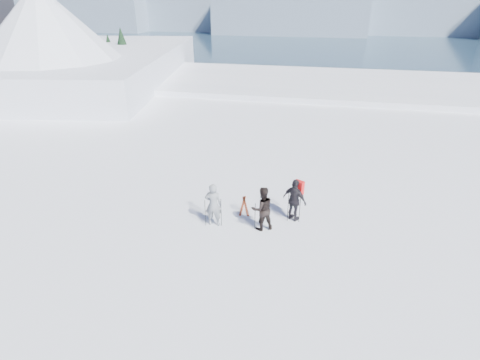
# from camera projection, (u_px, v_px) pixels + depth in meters

# --- Properties ---
(lake_basin) EXTENTS (820.00, 820.00, 71.62)m
(lake_basin) POSITION_uv_depth(u_px,v_px,m) (313.00, 144.00, 41.83)
(lake_basin) COLOR white
(lake_basin) RESTS_ON ground
(far_mountain_range) EXTENTS (770.00, 110.00, 53.00)m
(far_mountain_range) POSITION_uv_depth(u_px,v_px,m) (356.00, 11.00, 408.57)
(far_mountain_range) COLOR slate
(far_mountain_range) RESTS_ON ground
(near_ridge) EXTENTS (31.37, 35.68, 25.62)m
(near_ridge) POSITION_uv_depth(u_px,v_px,m) (91.00, 105.00, 44.95)
(near_ridge) COLOR white
(near_ridge) RESTS_ON ground
(skier_grey) EXTENTS (0.70, 0.48, 1.84)m
(skier_grey) POSITION_uv_depth(u_px,v_px,m) (213.00, 205.00, 14.89)
(skier_grey) COLOR gray
(skier_grey) RESTS_ON ground
(skier_dark) EXTENTS (1.12, 1.04, 1.84)m
(skier_dark) POSITION_uv_depth(u_px,v_px,m) (262.00, 209.00, 14.62)
(skier_dark) COLOR black
(skier_dark) RESTS_ON ground
(skier_pack) EXTENTS (1.16, 0.92, 1.84)m
(skier_pack) POSITION_uv_depth(u_px,v_px,m) (295.00, 200.00, 15.21)
(skier_pack) COLOR black
(skier_pack) RESTS_ON ground
(backpack) EXTENTS (0.45, 0.38, 0.57)m
(backpack) POSITION_uv_depth(u_px,v_px,m) (300.00, 171.00, 14.85)
(backpack) COLOR red
(backpack) RESTS_ON skier_pack
(ski_poles) EXTENTS (3.71, 1.09, 1.29)m
(ski_poles) POSITION_uv_depth(u_px,v_px,m) (257.00, 212.00, 14.97)
(ski_poles) COLOR black
(ski_poles) RESTS_ON ground
(skis_loose) EXTENTS (0.63, 1.70, 0.03)m
(skis_loose) POSITION_uv_depth(u_px,v_px,m) (244.00, 206.00, 16.62)
(skis_loose) COLOR black
(skis_loose) RESTS_ON ground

